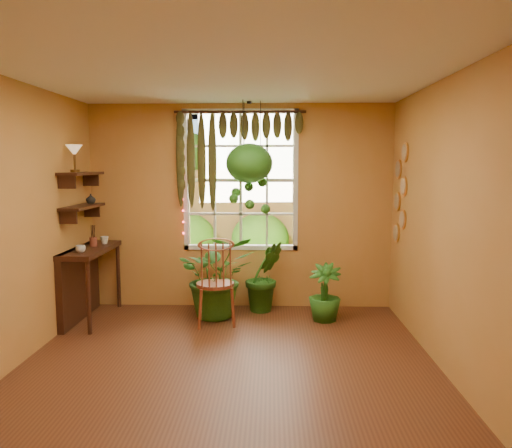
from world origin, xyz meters
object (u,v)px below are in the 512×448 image
(hanging_basket, at_px, (249,169))
(potted_plant_mid, at_px, (265,276))
(counter_ledge, at_px, (83,275))
(windsor_chair, at_px, (216,295))
(potted_plant_left, at_px, (217,276))

(hanging_basket, bearing_deg, potted_plant_mid, 0.35)
(counter_ledge, xyz_separation_m, potted_plant_mid, (2.23, 0.42, -0.09))
(windsor_chair, bearing_deg, potted_plant_left, 81.15)
(windsor_chair, bearing_deg, hanging_basket, 45.34)
(counter_ledge, distance_m, windsor_chair, 1.67)
(counter_ledge, relative_size, windsor_chair, 0.98)
(windsor_chair, xyz_separation_m, potted_plant_left, (-0.01, 0.29, 0.17))
(potted_plant_mid, xyz_separation_m, hanging_basket, (-0.20, -0.00, 1.40))
(hanging_basket, bearing_deg, potted_plant_left, -145.27)
(counter_ledge, height_order, windsor_chair, windsor_chair)
(potted_plant_left, bearing_deg, windsor_chair, -88.21)
(counter_ledge, height_order, hanging_basket, hanging_basket)
(potted_plant_left, xyz_separation_m, potted_plant_mid, (0.59, 0.27, -0.06))
(counter_ledge, distance_m, potted_plant_left, 1.65)
(windsor_chair, height_order, potted_plant_left, windsor_chair)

